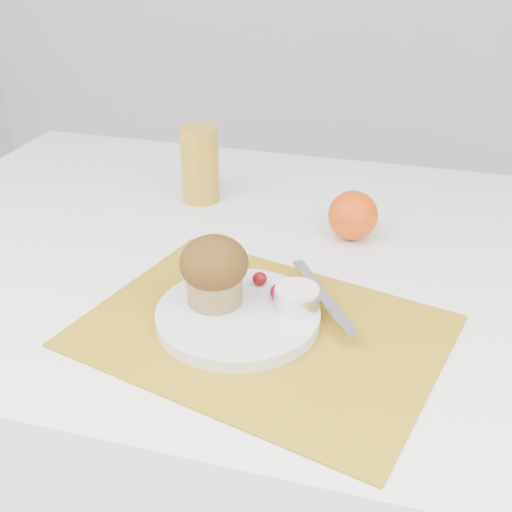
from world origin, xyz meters
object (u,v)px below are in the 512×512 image
(muffin, at_px, (214,270))
(table, at_px, (265,440))
(orange, at_px, (353,215))
(juice_glass, at_px, (200,164))
(plate, at_px, (238,315))

(muffin, bearing_deg, table, 83.36)
(orange, height_order, juice_glass, juice_glass)
(table, xyz_separation_m, muffin, (-0.02, -0.17, 0.44))
(table, height_order, plate, plate)
(table, relative_size, muffin, 14.07)
(plate, relative_size, muffin, 2.31)
(table, bearing_deg, juice_glass, 136.36)
(juice_glass, xyz_separation_m, muffin, (0.13, -0.32, -0.00))
(juice_glass, distance_m, muffin, 0.34)
(plate, bearing_deg, juice_glass, 116.72)
(muffin, bearing_deg, orange, 61.91)
(table, distance_m, orange, 0.43)
(table, height_order, juice_glass, juice_glass)
(plate, relative_size, orange, 2.66)
(table, xyz_separation_m, plate, (0.01, -0.18, 0.39))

